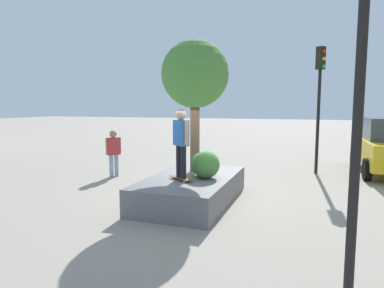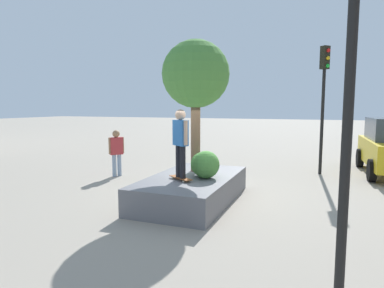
{
  "view_description": "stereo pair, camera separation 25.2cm",
  "coord_description": "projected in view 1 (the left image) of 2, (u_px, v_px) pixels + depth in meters",
  "views": [
    {
      "loc": [
        9.02,
        3.1,
        2.62
      ],
      "look_at": [
        0.53,
        0.06,
        1.6
      ],
      "focal_mm": 31.15,
      "sensor_mm": 36.0,
      "label": 1
    },
    {
      "loc": [
        8.93,
        3.34,
        2.62
      ],
      "look_at": [
        0.53,
        0.06,
        1.6
      ],
      "focal_mm": 31.15,
      "sensor_mm": 36.0,
      "label": 2
    }
  ],
  "objects": [
    {
      "name": "hedge_clump",
      "position": [
        206.0,
        165.0,
        8.92
      ],
      "size": [
        0.74,
        0.74,
        0.74
      ],
      "primitive_type": "sphere",
      "color": "#4C8C3D",
      "rests_on": "planter_ledge"
    },
    {
      "name": "skateboard",
      "position": [
        181.0,
        178.0,
        8.69
      ],
      "size": [
        0.6,
        0.79,
        0.07
      ],
      "color": "brown",
      "rests_on": "planter_ledge"
    },
    {
      "name": "planter_ledge",
      "position": [
        192.0,
        189.0,
        9.22
      ],
      "size": [
        3.96,
        2.16,
        0.7
      ],
      "primitive_type": "cube",
      "color": "slate",
      "rests_on": "ground"
    },
    {
      "name": "boxwood_shrub",
      "position": [
        202.0,
        164.0,
        9.2
      ],
      "size": [
        0.66,
        0.66,
        0.66
      ],
      "primitive_type": "sphere",
      "color": "#3D7A33",
      "rests_on": "planter_ledge"
    },
    {
      "name": "passerby_with_bag",
      "position": [
        114.0,
        150.0,
        12.36
      ],
      "size": [
        0.49,
        0.44,
        1.73
      ],
      "color": "#8C9EB7",
      "rests_on": "ground"
    },
    {
      "name": "ground_plane",
      "position": [
        196.0,
        196.0,
        9.77
      ],
      "size": [
        120.0,
        120.0,
        0.0
      ],
      "primitive_type": "plane",
      "color": "#9E9384"
    },
    {
      "name": "skateboarder",
      "position": [
        181.0,
        139.0,
        8.57
      ],
      "size": [
        0.44,
        0.51,
        1.78
      ],
      "color": "black",
      "rests_on": "skateboard"
    },
    {
      "name": "plaza_tree",
      "position": [
        195.0,
        75.0,
        9.6
      ],
      "size": [
        1.96,
        1.96,
        3.83
      ],
      "color": "brown",
      "rests_on": "planter_ledge"
    },
    {
      "name": "traffic_light_median",
      "position": [
        320.0,
        89.0,
        12.69
      ],
      "size": [
        0.37,
        0.37,
        4.85
      ],
      "color": "black",
      "rests_on": "ground"
    },
    {
      "name": "traffic_light_corner",
      "position": [
        361.0,
        45.0,
        3.85
      ],
      "size": [
        0.33,
        0.37,
        4.92
      ],
      "color": "black",
      "rests_on": "ground"
    }
  ]
}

